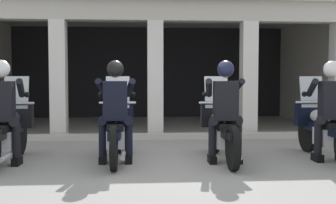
{
  "coord_description": "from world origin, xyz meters",
  "views": [
    {
      "loc": [
        -0.5,
        -6.43,
        1.3
      ],
      "look_at": [
        0.0,
        0.38,
        0.92
      ],
      "focal_mm": 44.13,
      "sensor_mm": 36.0,
      "label": 1
    }
  ],
  "objects_px": {
    "motorcycle_far_left": "(9,130)",
    "motorcycle_far_right": "(322,128)",
    "motorcycle_center_left": "(117,129)",
    "police_officer_far_left": "(2,103)",
    "police_officer_center_right": "(225,103)",
    "police_officer_center_left": "(115,103)",
    "police_officer_far_right": "(331,102)",
    "motorcycle_center_right": "(221,129)"
  },
  "relations": [
    {
      "from": "motorcycle_far_left",
      "to": "police_officer_far_right",
      "type": "height_order",
      "value": "police_officer_far_right"
    },
    {
      "from": "police_officer_far_left",
      "to": "motorcycle_far_right",
      "type": "relative_size",
      "value": 0.78
    },
    {
      "from": "motorcycle_far_left",
      "to": "motorcycle_center_right",
      "type": "xyz_separation_m",
      "value": [
        3.37,
        -0.08,
        0.0
      ]
    },
    {
      "from": "motorcycle_center_right",
      "to": "motorcycle_center_left",
      "type": "bearing_deg",
      "value": -173.82
    },
    {
      "from": "motorcycle_center_left",
      "to": "motorcycle_center_right",
      "type": "xyz_separation_m",
      "value": [
        1.68,
        -0.11,
        0.0
      ]
    },
    {
      "from": "motorcycle_center_left",
      "to": "motorcycle_center_right",
      "type": "distance_m",
      "value": 1.69
    },
    {
      "from": "motorcycle_center_right",
      "to": "police_officer_center_right",
      "type": "relative_size",
      "value": 1.29
    },
    {
      "from": "motorcycle_center_right",
      "to": "motorcycle_far_right",
      "type": "distance_m",
      "value": 1.68
    },
    {
      "from": "police_officer_center_left",
      "to": "motorcycle_center_right",
      "type": "bearing_deg",
      "value": 23.08
    },
    {
      "from": "police_officer_center_right",
      "to": "police_officer_far_right",
      "type": "height_order",
      "value": "same"
    },
    {
      "from": "motorcycle_far_left",
      "to": "motorcycle_far_right",
      "type": "relative_size",
      "value": 1.0
    },
    {
      "from": "motorcycle_far_right",
      "to": "police_officer_far_left",
      "type": "bearing_deg",
      "value": -162.69
    },
    {
      "from": "motorcycle_far_left",
      "to": "police_officer_far_left",
      "type": "distance_m",
      "value": 0.52
    },
    {
      "from": "police_officer_center_left",
      "to": "police_officer_far_right",
      "type": "xyz_separation_m",
      "value": [
        3.37,
        -0.1,
        0.0
      ]
    },
    {
      "from": "police_officer_far_left",
      "to": "police_officer_far_right",
      "type": "distance_m",
      "value": 5.05
    },
    {
      "from": "motorcycle_far_left",
      "to": "motorcycle_center_left",
      "type": "height_order",
      "value": "same"
    },
    {
      "from": "police_officer_far_right",
      "to": "police_officer_center_left",
      "type": "bearing_deg",
      "value": -166.87
    },
    {
      "from": "motorcycle_far_left",
      "to": "motorcycle_far_right",
      "type": "height_order",
      "value": "same"
    },
    {
      "from": "motorcycle_center_left",
      "to": "police_officer_center_right",
      "type": "xyz_separation_m",
      "value": [
        1.68,
        -0.4,
        0.44
      ]
    },
    {
      "from": "motorcycle_far_left",
      "to": "police_officer_far_left",
      "type": "height_order",
      "value": "police_officer_far_left"
    },
    {
      "from": "motorcycle_far_right",
      "to": "police_officer_far_right",
      "type": "distance_m",
      "value": 0.52
    },
    {
      "from": "police_officer_center_left",
      "to": "police_officer_center_right",
      "type": "distance_m",
      "value": 1.69
    },
    {
      "from": "police_officer_far_left",
      "to": "police_officer_far_right",
      "type": "relative_size",
      "value": 1.0
    },
    {
      "from": "motorcycle_far_left",
      "to": "police_officer_center_right",
      "type": "distance_m",
      "value": 3.41
    },
    {
      "from": "police_officer_far_left",
      "to": "motorcycle_far_right",
      "type": "distance_m",
      "value": 5.08
    },
    {
      "from": "motorcycle_center_right",
      "to": "police_officer_far_right",
      "type": "height_order",
      "value": "police_officer_far_right"
    },
    {
      "from": "motorcycle_far_left",
      "to": "police_officer_center_left",
      "type": "distance_m",
      "value": 1.76
    },
    {
      "from": "police_officer_center_right",
      "to": "motorcycle_center_right",
      "type": "bearing_deg",
      "value": 99.72
    },
    {
      "from": "police_officer_center_right",
      "to": "police_officer_far_right",
      "type": "xyz_separation_m",
      "value": [
        1.68,
        0.01,
        0.0
      ]
    },
    {
      "from": "police_officer_far_right",
      "to": "police_officer_far_left",
      "type": "bearing_deg",
      "value": -165.91
    },
    {
      "from": "motorcycle_far_left",
      "to": "police_officer_center_left",
      "type": "height_order",
      "value": "police_officer_center_left"
    },
    {
      "from": "motorcycle_far_left",
      "to": "motorcycle_center_left",
      "type": "distance_m",
      "value": 1.68
    },
    {
      "from": "motorcycle_center_left",
      "to": "police_officer_center_left",
      "type": "xyz_separation_m",
      "value": [
        -0.0,
        -0.28,
        0.44
      ]
    },
    {
      "from": "police_officer_far_left",
      "to": "police_officer_center_right",
      "type": "xyz_separation_m",
      "value": [
        3.37,
        -0.08,
        0.0
      ]
    },
    {
      "from": "police_officer_center_left",
      "to": "police_officer_far_right",
      "type": "relative_size",
      "value": 1.0
    },
    {
      "from": "motorcycle_center_left",
      "to": "police_officer_center_left",
      "type": "bearing_deg",
      "value": -73.0
    },
    {
      "from": "motorcycle_center_right",
      "to": "police_officer_far_right",
      "type": "relative_size",
      "value": 1.29
    },
    {
      "from": "motorcycle_center_right",
      "to": "motorcycle_far_left",
      "type": "bearing_deg",
      "value": -171.31
    },
    {
      "from": "police_officer_center_left",
      "to": "motorcycle_far_right",
      "type": "xyz_separation_m",
      "value": [
        3.37,
        0.18,
        -0.44
      ]
    },
    {
      "from": "police_officer_far_left",
      "to": "motorcycle_center_left",
      "type": "bearing_deg",
      "value": 26.51
    },
    {
      "from": "motorcycle_center_left",
      "to": "motorcycle_far_right",
      "type": "height_order",
      "value": "same"
    },
    {
      "from": "motorcycle_far_right",
      "to": "motorcycle_center_right",
      "type": "bearing_deg",
      "value": -164.74
    }
  ]
}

